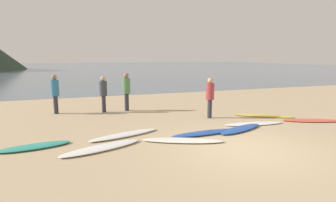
{
  "coord_description": "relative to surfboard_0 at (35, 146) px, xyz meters",
  "views": [
    {
      "loc": [
        -4.53,
        -6.1,
        2.53
      ],
      "look_at": [
        -0.41,
        5.05,
        0.6
      ],
      "focal_mm": 29.33,
      "sensor_mm": 36.0,
      "label": 1
    }
  ],
  "objects": [
    {
      "name": "person_1",
      "position": [
        3.54,
        4.42,
        1.01
      ],
      "size": [
        0.36,
        0.36,
        1.78
      ],
      "rotation": [
        0.0,
        0.0,
        2.22
      ],
      "color": "#2D2D38",
      "rests_on": "ground"
    },
    {
      "name": "surfboard_4",
      "position": [
        5.12,
        -0.42,
        0.0
      ],
      "size": [
        2.42,
        0.58,
        0.1
      ],
      "primitive_type": "ellipsoid",
      "rotation": [
        0.0,
        0.0,
        0.05
      ],
      "color": "#1E479E",
      "rests_on": "ground"
    },
    {
      "name": "ocean_water",
      "position": [
        5.48,
        59.62,
        -0.05
      ],
      "size": [
        140.0,
        100.0,
        0.01
      ],
      "primitive_type": "cube",
      "color": "slate",
      "rests_on": "ground"
    },
    {
      "name": "surfboard_6",
      "position": [
        7.49,
        0.12,
        -0.01
      ],
      "size": [
        2.39,
        0.86,
        0.06
      ],
      "primitive_type": "ellipsoid",
      "rotation": [
        0.0,
        0.0,
        -0.15
      ],
      "color": "white",
      "rests_on": "ground"
    },
    {
      "name": "surfboard_0",
      "position": [
        0.0,
        0.0,
        0.0
      ],
      "size": [
        1.98,
        0.87,
        0.09
      ],
      "primitive_type": "ellipsoid",
      "rotation": [
        0.0,
        0.0,
        0.17
      ],
      "color": "teal",
      "rests_on": "ground"
    },
    {
      "name": "ground_plane",
      "position": [
        5.48,
        7.9,
        -0.15
      ],
      "size": [
        120.0,
        120.0,
        0.2
      ],
      "primitive_type": "cube",
      "color": "tan",
      "rests_on": "ground"
    },
    {
      "name": "person_0",
      "position": [
        2.48,
        4.41,
        0.93
      ],
      "size": [
        0.34,
        0.34,
        1.66
      ],
      "rotation": [
        0.0,
        0.0,
        4.61
      ],
      "color": "#2D2D38",
      "rests_on": "ground"
    },
    {
      "name": "person_3",
      "position": [
        0.43,
        4.84,
        0.99
      ],
      "size": [
        0.35,
        0.35,
        1.75
      ],
      "rotation": [
        0.0,
        0.0,
        0.76
      ],
      "color": "#2D2D38",
      "rests_on": "ground"
    },
    {
      "name": "surfboard_7",
      "position": [
        8.76,
        1.14,
        -0.02
      ],
      "size": [
        2.34,
        1.83,
        0.06
      ],
      "primitive_type": "ellipsoid",
      "rotation": [
        0.0,
        0.0,
        -0.6
      ],
      "color": "yellow",
      "rests_on": "ground"
    },
    {
      "name": "surfboard_8",
      "position": [
        9.95,
        -0.25,
        -0.01
      ],
      "size": [
        2.34,
        1.39,
        0.07
      ],
      "primitive_type": "ellipsoid",
      "rotation": [
        0.0,
        0.0,
        -0.39
      ],
      "color": "#D84C38",
      "rests_on": "ground"
    },
    {
      "name": "surfboard_3",
      "position": [
        4.12,
        -0.9,
        -0.0
      ],
      "size": [
        2.45,
        1.48,
        0.09
      ],
      "primitive_type": "ellipsoid",
      "rotation": [
        0.0,
        0.0,
        -0.42
      ],
      "color": "silver",
      "rests_on": "ground"
    },
    {
      "name": "surfboard_5",
      "position": [
        6.53,
        -0.4,
        0.0
      ],
      "size": [
        2.18,
        1.26,
        0.1
      ],
      "primitive_type": "ellipsoid",
      "rotation": [
        0.0,
        0.0,
        0.36
      ],
      "color": "#1E479E",
      "rests_on": "ground"
    },
    {
      "name": "surfboard_2",
      "position": [
        2.6,
        0.28,
        0.0
      ],
      "size": [
        2.46,
        1.16,
        0.09
      ],
      "primitive_type": "ellipsoid",
      "rotation": [
        0.0,
        0.0,
        0.3
      ],
      "color": "white",
      "rests_on": "ground"
    },
    {
      "name": "person_2",
      "position": [
        6.45,
        1.7,
        0.94
      ],
      "size": [
        0.34,
        0.34,
        1.67
      ],
      "rotation": [
        0.0,
        0.0,
        5.15
      ],
      "color": "#2D2D38",
      "rests_on": "ground"
    },
    {
      "name": "surfboard_1",
      "position": [
        1.75,
        -0.76,
        -0.0
      ],
      "size": [
        2.42,
        1.27,
        0.09
      ],
      "primitive_type": "ellipsoid",
      "rotation": [
        0.0,
        0.0,
        0.32
      ],
      "color": "white",
      "rests_on": "ground"
    }
  ]
}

